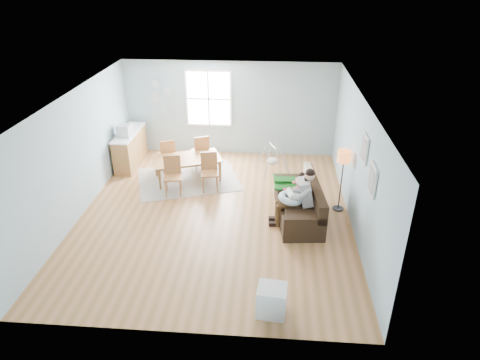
# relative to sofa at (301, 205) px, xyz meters

# --- Properties ---
(room) EXTENTS (8.40, 9.40, 3.90)m
(room) POSITION_rel_sofa_xyz_m (-1.91, -0.03, 2.13)
(room) COLOR #986636
(window) EXTENTS (1.32, 0.08, 1.62)m
(window) POSITION_rel_sofa_xyz_m (-2.51, 3.43, 1.36)
(window) COLOR white
(window) RESTS_ON room
(pictures) EXTENTS (0.05, 1.34, 0.74)m
(pictures) POSITION_rel_sofa_xyz_m (1.06, -1.08, 1.56)
(pictures) COLOR white
(pictures) RESTS_ON room
(wall_plates) EXTENTS (0.67, 0.02, 0.66)m
(wall_plates) POSITION_rel_sofa_xyz_m (-3.91, 3.44, 1.54)
(wall_plates) COLOR #8DA4AA
(wall_plates) RESTS_ON room
(sofa) EXTENTS (1.06, 2.11, 0.82)m
(sofa) POSITION_rel_sofa_xyz_m (0.00, 0.00, 0.00)
(sofa) COLOR black
(sofa) RESTS_ON room
(green_throw) EXTENTS (0.98, 0.85, 0.04)m
(green_throw) POSITION_rel_sofa_xyz_m (-0.14, 0.67, 0.23)
(green_throw) COLOR #13551B
(green_throw) RESTS_ON sofa
(beige_pillow) EXTENTS (0.20, 0.50, 0.49)m
(beige_pillow) POSITION_rel_sofa_xyz_m (0.16, 0.55, 0.46)
(beige_pillow) COLOR tan
(beige_pillow) RESTS_ON sofa
(father) EXTENTS (0.93, 0.43, 1.33)m
(father) POSITION_rel_sofa_xyz_m (-0.10, -0.30, 0.42)
(father) COLOR gray
(father) RESTS_ON sofa
(nursing_pillow) EXTENTS (0.65, 0.64, 0.22)m
(nursing_pillow) POSITION_rel_sofa_xyz_m (-0.25, -0.32, 0.35)
(nursing_pillow) COLOR #C7E7F9
(nursing_pillow) RESTS_ON father
(infant) EXTENTS (0.21, 0.39, 0.14)m
(infant) POSITION_rel_sofa_xyz_m (-0.26, -0.28, 0.44)
(infant) COLOR white
(infant) RESTS_ON nursing_pillow
(toddler) EXTENTS (0.50, 0.25, 0.79)m
(toddler) POSITION_rel_sofa_xyz_m (-0.09, 0.18, 0.40)
(toddler) COLOR silver
(toddler) RESTS_ON sofa
(floor_lamp) EXTENTS (0.29, 0.29, 1.46)m
(floor_lamp) POSITION_rel_sofa_xyz_m (0.89, 0.40, 0.92)
(floor_lamp) COLOR black
(floor_lamp) RESTS_ON room
(storage_cube) EXTENTS (0.50, 0.46, 0.51)m
(storage_cube) POSITION_rel_sofa_xyz_m (-0.62, -3.00, -0.03)
(storage_cube) COLOR white
(storage_cube) RESTS_ON room
(rug) EXTENTS (3.00, 2.62, 0.01)m
(rug) POSITION_rel_sofa_xyz_m (-2.84, 1.62, -0.29)
(rug) COLOR gray
(rug) RESTS_ON room
(dining_table) EXTENTS (1.94, 1.51, 0.60)m
(dining_table) POSITION_rel_sofa_xyz_m (-2.84, 1.62, 0.01)
(dining_table) COLOR brown
(dining_table) RESTS_ON rug
(chair_sw) EXTENTS (0.50, 0.50, 0.95)m
(chair_sw) POSITION_rel_sofa_xyz_m (-3.06, 0.89, 0.25)
(chair_sw) COLOR #A46338
(chair_sw) RESTS_ON rug
(chair_se) EXTENTS (0.50, 0.50, 0.95)m
(chair_se) POSITION_rel_sofa_xyz_m (-2.20, 1.17, 0.25)
(chair_se) COLOR #A46338
(chair_se) RESTS_ON rug
(chair_nw) EXTENTS (0.55, 0.55, 0.93)m
(chair_nw) POSITION_rel_sofa_xyz_m (-3.46, 2.07, 0.23)
(chair_nw) COLOR #A46338
(chair_nw) RESTS_ON rug
(chair_ne) EXTENTS (0.57, 0.57, 0.95)m
(chair_ne) POSITION_rel_sofa_xyz_m (-2.60, 2.35, 0.25)
(chair_ne) COLOR #A46338
(chair_ne) RESTS_ON rug
(counter) EXTENTS (0.50, 1.70, 0.95)m
(counter) POSITION_rel_sofa_xyz_m (-4.61, 2.47, 0.19)
(counter) COLOR brown
(counter) RESTS_ON room
(monitor) EXTENTS (0.36, 0.35, 0.32)m
(monitor) POSITION_rel_sofa_xyz_m (-4.60, 2.15, 0.82)
(monitor) COLOR #B5B5BA
(monitor) RESTS_ON counter
(baby_swing) EXTENTS (1.00, 1.01, 0.79)m
(baby_swing) POSITION_rel_sofa_xyz_m (-0.66, 2.20, 0.06)
(baby_swing) COLOR #B5B5BA
(baby_swing) RESTS_ON room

